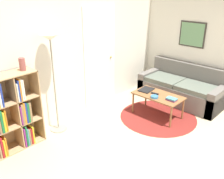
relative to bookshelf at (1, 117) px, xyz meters
name	(u,v)px	position (x,y,z in m)	size (l,w,h in m)	color
ground_plane	(178,163)	(1.62, -2.14, -0.61)	(14.00, 14.00, 0.00)	tan
wall_back	(75,51)	(1.65, 0.21, 0.68)	(7.76, 0.11, 2.60)	silver
wall_right	(192,41)	(4.03, -0.98, 0.69)	(0.08, 5.33, 2.60)	silver
rug	(158,117)	(2.60, -1.13, -0.61)	(1.52, 1.52, 0.01)	maroon
bookshelf	(1,117)	(0.00, 0.00, 0.00)	(1.16, 0.34, 1.25)	tan
floor_lamp	(51,51)	(0.96, -0.05, 0.86)	(0.33, 0.33, 1.75)	gray
couch	(182,89)	(3.64, -1.07, -0.33)	(0.82, 1.84, 0.83)	#66605B
coffee_table	(158,97)	(2.63, -1.08, -0.20)	(0.53, 0.97, 0.46)	brown
laptop	(146,90)	(2.67, -0.76, -0.14)	(0.35, 0.27, 0.02)	black
bowl	(154,97)	(2.47, -1.10, -0.13)	(0.15, 0.15, 0.04)	teal
book_stack_on_table	(172,99)	(2.59, -1.40, -0.13)	(0.13, 0.20, 0.05)	#7F287A
remote	(155,93)	(2.62, -1.00, -0.14)	(0.07, 0.16, 0.02)	black
vase_on_shelf	(22,64)	(0.45, 0.00, 0.74)	(0.10, 0.10, 0.20)	#934C47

